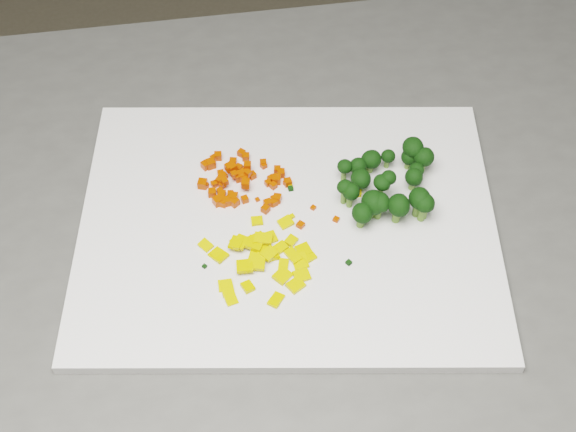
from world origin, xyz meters
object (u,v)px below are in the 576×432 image
object	(u,v)px
carrot_pile	(243,175)
pepper_pile	(254,255)
broccoli_pile	(385,180)
counter_block	(286,395)
cutting_board	(288,225)

from	to	relation	value
carrot_pile	pepper_pile	size ratio (longest dim) A/B	0.86
pepper_pile	broccoli_pile	world-z (taller)	broccoli_pile
counter_block	pepper_pile	xyz separation A→B (m)	(-0.05, -0.05, 0.47)
cutting_board	carrot_pile	xyz separation A→B (m)	(-0.03, 0.07, 0.02)
counter_block	carrot_pile	xyz separation A→B (m)	(-0.03, 0.06, 0.48)
cutting_board	broccoli_pile	xyz separation A→B (m)	(0.11, -0.00, 0.04)
broccoli_pile	carrot_pile	bearing A→B (deg)	154.04
carrot_pile	broccoli_pile	world-z (taller)	broccoli_pile
counter_block	cutting_board	size ratio (longest dim) A/B	2.35
cutting_board	broccoli_pile	size ratio (longest dim) A/B	3.75
carrot_pile	pepper_pile	bearing A→B (deg)	-100.48
broccoli_pile	pepper_pile	bearing A→B (deg)	-167.34
counter_block	broccoli_pile	xyz separation A→B (m)	(0.11, -0.01, 0.49)
pepper_pile	broccoli_pile	bearing A→B (deg)	12.66
cutting_board	pepper_pile	size ratio (longest dim) A/B	3.88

